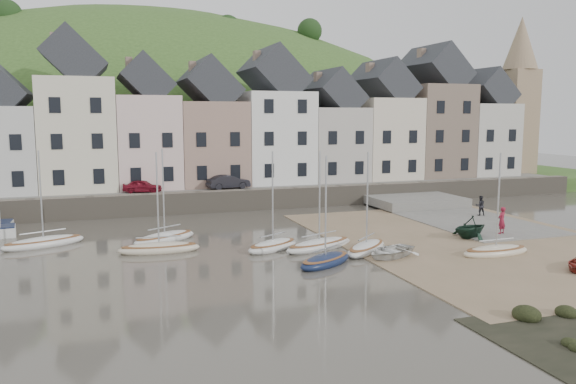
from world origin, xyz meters
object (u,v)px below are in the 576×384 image
object	(u,v)px
car_left	(143,186)
rowboat_white	(390,251)
sailboat_0	(44,242)
person_red	(502,220)
person_dark	(480,206)
car_right	(228,182)
rowboat_green	(470,227)

from	to	relation	value
car_left	rowboat_white	bearing A→B (deg)	-131.68
sailboat_0	person_red	xyz separation A→B (m)	(29.85, -6.63, 0.80)
rowboat_white	person_dark	xyz separation A→B (m)	(13.66, 9.67, 0.51)
rowboat_white	car_right	size ratio (longest dim) A/B	0.90
rowboat_white	person_dark	bearing A→B (deg)	101.00
car_left	car_right	size ratio (longest dim) A/B	0.84
rowboat_white	person_red	size ratio (longest dim) A/B	1.88
rowboat_green	person_dark	world-z (taller)	person_dark
rowboat_white	person_red	xyz separation A→B (m)	(10.46, 3.17, 0.63)
sailboat_0	person_red	bearing A→B (deg)	-12.53
sailboat_0	car_right	world-z (taller)	sailboat_0
rowboat_green	person_dark	bearing A→B (deg)	125.48
rowboat_white	car_right	world-z (taller)	car_right
rowboat_white	rowboat_green	size ratio (longest dim) A/B	1.21
car_right	rowboat_white	bearing A→B (deg)	-177.06
rowboat_green	rowboat_white	bearing A→B (deg)	-82.49
person_red	car_left	size ratio (longest dim) A/B	0.57
person_dark	car_right	size ratio (longest dim) A/B	0.41
rowboat_white	person_dark	size ratio (longest dim) A/B	2.16
sailboat_0	person_dark	size ratio (longest dim) A/B	3.89
car_left	sailboat_0	bearing A→B (deg)	167.81
car_left	car_right	distance (m)	7.62
rowboat_green	car_left	size ratio (longest dim) A/B	0.88
person_red	car_right	size ratio (longest dim) A/B	0.48
rowboat_green	sailboat_0	bearing A→B (deg)	-117.44
sailboat_0	person_red	world-z (taller)	sailboat_0
rowboat_green	car_right	world-z (taller)	car_right
rowboat_white	person_dark	world-z (taller)	person_dark
rowboat_green	person_dark	xyz separation A→B (m)	(6.00, 6.79, 0.11)
car_left	rowboat_green	bearing A→B (deg)	-114.51
sailboat_0	car_right	size ratio (longest dim) A/B	1.61
rowboat_white	person_red	bearing A→B (deg)	82.54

